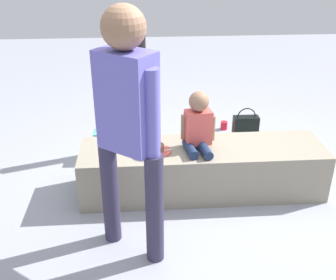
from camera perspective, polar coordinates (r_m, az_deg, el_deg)
ground_plane at (r=3.62m, az=4.64°, el=-6.92°), size 12.00×12.00×0.00m
concrete_ledge at (r=3.51m, az=4.77°, el=-4.07°), size 2.03×0.54×0.42m
child_seated at (r=3.30m, az=4.21°, el=2.17°), size 0.28×0.33×0.48m
adult_standing at (r=2.49m, az=-5.62°, el=3.13°), size 0.42×0.37×1.67m
cake_plate at (r=3.32m, az=-1.42°, el=-1.31°), size 0.22×0.22×0.07m
gift_bag at (r=4.06m, az=-8.65°, el=-0.71°), size 0.22×0.12×0.34m
railing_post at (r=4.13m, az=-3.68°, el=5.12°), size 0.36×0.36×1.26m
water_bottle_near_gift at (r=4.45m, az=2.54°, el=1.54°), size 0.06×0.06×0.23m
party_cup_red at (r=4.72m, az=7.78°, el=2.03°), size 0.08×0.08×0.09m
cake_box_white at (r=4.69m, az=-6.72°, el=2.12°), size 0.30×0.29×0.12m
handbag_black_leather at (r=4.54m, az=10.73°, el=1.88°), size 0.27×0.11×0.34m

